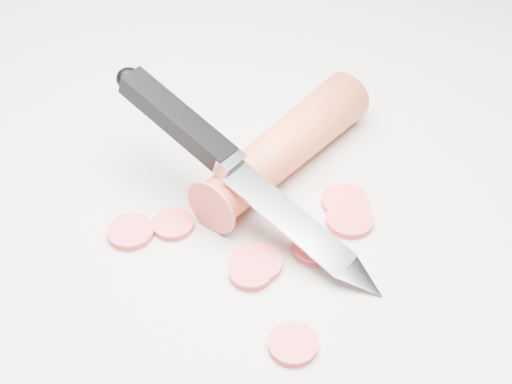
{
  "coord_description": "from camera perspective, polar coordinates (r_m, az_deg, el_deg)",
  "views": [
    {
      "loc": [
        0.02,
        -0.41,
        0.38
      ],
      "look_at": [
        -0.01,
        -0.02,
        0.02
      ],
      "focal_mm": 50.0,
      "sensor_mm": 36.0,
      "label": 1
    }
  ],
  "objects": [
    {
      "name": "carrot_slice_6",
      "position": [
        0.46,
        2.98,
        -12.09
      ],
      "size": [
        0.03,
        0.03,
        0.01
      ],
      "primitive_type": "cylinder",
      "color": "#EE4547",
      "rests_on": "ground"
    },
    {
      "name": "carrot_slice_2",
      "position": [
        0.55,
        7.12,
        -0.77
      ],
      "size": [
        0.04,
        0.04,
        0.01
      ],
      "primitive_type": "cylinder",
      "color": "#EE4547",
      "rests_on": "ground"
    },
    {
      "name": "carrot_slice_7",
      "position": [
        0.53,
        -6.66,
        -2.59
      ],
      "size": [
        0.03,
        0.03,
        0.01
      ],
      "primitive_type": "cylinder",
      "color": "#EE4547",
      "rests_on": "ground"
    },
    {
      "name": "carrot_slice_4",
      "position": [
        0.54,
        7.5,
        -2.26
      ],
      "size": [
        0.04,
        0.04,
        0.01
      ],
      "primitive_type": "cylinder",
      "color": "#EE4547",
      "rests_on": "ground"
    },
    {
      "name": "carrot_slice_0",
      "position": [
        0.53,
        -9.99,
        -3.17
      ],
      "size": [
        0.03,
        0.03,
        0.01
      ],
      "primitive_type": "cylinder",
      "color": "#EE4547",
      "rests_on": "ground"
    },
    {
      "name": "carrot",
      "position": [
        0.57,
        2.36,
        3.64
      ],
      "size": [
        0.13,
        0.17,
        0.04
      ],
      "primitive_type": "cylinder",
      "rotation": [
        1.57,
        0.0,
        -0.6
      ],
      "color": "#E4582B",
      "rests_on": "ground"
    },
    {
      "name": "carrot_slice_5",
      "position": [
        0.5,
        0.05,
        -5.72
      ],
      "size": [
        0.04,
        0.04,
        0.01
      ],
      "primitive_type": "cylinder",
      "color": "#EE4547",
      "rests_on": "ground"
    },
    {
      "name": "kitchen_knife",
      "position": [
        0.51,
        -0.88,
        1.53
      ],
      "size": [
        0.22,
        0.16,
        0.09
      ],
      "primitive_type": null,
      "color": "silver",
      "rests_on": "ground"
    },
    {
      "name": "ground",
      "position": [
        0.56,
        1.16,
        0.05
      ],
      "size": [
        2.4,
        2.4,
        0.0
      ],
      "primitive_type": "plane",
      "color": "beige",
      "rests_on": "ground"
    },
    {
      "name": "carrot_slice_3",
      "position": [
        0.51,
        4.65,
        -4.47
      ],
      "size": [
        0.03,
        0.03,
        0.01
      ],
      "primitive_type": "cylinder",
      "color": "#EE4547",
      "rests_on": "ground"
    },
    {
      "name": "carrot_slice_1",
      "position": [
        0.5,
        -0.42,
        -6.5
      ],
      "size": [
        0.03,
        0.03,
        0.01
      ],
      "primitive_type": "cylinder",
      "color": "#EE4547",
      "rests_on": "ground"
    }
  ]
}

